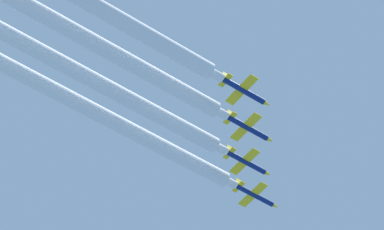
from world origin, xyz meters
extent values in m
cylinder|color=navy|center=(-10.80, 10.31, 143.56)|extent=(1.05, 9.04, 1.05)
cone|color=yellow|center=(-10.80, 15.60, 143.56)|extent=(0.99, 1.52, 0.99)
ellipsoid|color=#332D14|center=(-10.80, 12.30, 144.01)|extent=(0.58, 2.09, 0.47)
cube|color=yellow|center=(-10.80, 9.86, 143.48)|extent=(7.62, 1.81, 0.11)
cube|color=yellow|center=(-10.80, 6.21, 143.56)|extent=(3.24, 1.05, 0.11)
cube|color=yellow|center=(-10.80, 6.28, 144.89)|extent=(0.10, 1.24, 1.62)
cylinder|color=black|center=(-10.80, 5.55, 143.56)|extent=(0.79, 0.57, 0.79)
cylinder|color=navy|center=(-3.92, 2.85, 142.66)|extent=(1.05, 9.04, 1.05)
cone|color=yellow|center=(-3.92, 8.14, 142.66)|extent=(0.99, 1.52, 0.99)
ellipsoid|color=#332D14|center=(-3.92, 4.84, 143.11)|extent=(0.58, 2.09, 0.47)
cube|color=yellow|center=(-3.92, 2.40, 142.58)|extent=(7.62, 1.81, 0.11)
cube|color=yellow|center=(-3.92, -1.25, 142.66)|extent=(3.24, 1.05, 0.11)
cube|color=yellow|center=(-3.92, -1.17, 144.00)|extent=(0.10, 1.24, 1.62)
cylinder|color=black|center=(-3.92, -1.91, 142.66)|extent=(0.79, 0.57, 0.79)
cylinder|color=navy|center=(4.22, -3.18, 141.27)|extent=(1.05, 9.04, 1.05)
cone|color=yellow|center=(4.22, 2.10, 141.27)|extent=(0.99, 1.52, 0.99)
ellipsoid|color=#332D14|center=(4.22, -1.19, 141.72)|extent=(0.58, 2.09, 0.47)
cube|color=yellow|center=(4.22, -3.63, 141.19)|extent=(7.62, 1.81, 0.11)
cube|color=yellow|center=(4.22, -7.29, 141.27)|extent=(3.24, 1.05, 0.11)
cube|color=yellow|center=(4.22, -7.21, 142.60)|extent=(0.10, 1.24, 1.62)
cylinder|color=black|center=(4.22, -7.94, 141.27)|extent=(0.79, 0.57, 0.79)
cylinder|color=navy|center=(11.43, -9.71, 140.35)|extent=(1.05, 9.04, 1.05)
cone|color=yellow|center=(11.43, -4.43, 140.35)|extent=(0.99, 1.52, 0.99)
ellipsoid|color=#332D14|center=(11.43, -7.72, 140.80)|extent=(0.58, 2.09, 0.47)
cube|color=yellow|center=(11.43, -10.16, 140.27)|extent=(7.62, 1.81, 0.11)
cube|color=yellow|center=(11.43, -13.82, 140.35)|extent=(3.24, 1.05, 0.11)
cube|color=yellow|center=(11.43, -13.74, 141.68)|extent=(0.10, 1.24, 1.62)
cylinder|color=black|center=(11.43, -14.47, 140.35)|extent=(0.79, 0.57, 0.79)
cylinder|color=white|center=(-10.80, -22.72, 143.56)|extent=(1.60, 56.43, 1.60)
cylinder|color=white|center=(-10.80, -29.49, 143.56)|extent=(3.04, 64.89, 3.04)
cylinder|color=white|center=(-3.92, -32.31, 142.66)|extent=(1.60, 60.69, 1.60)
cylinder|color=white|center=(-3.92, -39.60, 142.66)|extent=(3.04, 69.80, 3.04)
cylinder|color=white|center=(4.22, -37.14, 141.27)|extent=(1.60, 58.27, 1.60)
cylinder|color=white|center=(4.22, -44.13, 141.27)|extent=(3.04, 67.01, 3.04)
camera|label=1|loc=(97.55, -82.84, 1.61)|focal=93.24mm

